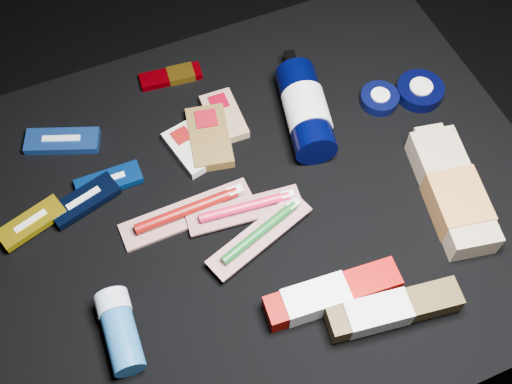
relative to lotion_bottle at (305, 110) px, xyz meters
name	(u,v)px	position (x,y,z in m)	size (l,w,h in m)	color
ground	(251,296)	(-0.15, -0.12, -0.44)	(3.00, 3.00, 0.00)	black
cloth_table	(251,257)	(-0.15, -0.12, -0.24)	(0.98, 0.78, 0.40)	black
luna_bar_0	(62,141)	(-0.40, 0.12, -0.03)	(0.13, 0.09, 0.02)	#1E4FB5
luna_bar_1	(109,181)	(-0.35, 0.01, -0.03)	(0.11, 0.04, 0.01)	navy
luna_bar_2	(84,200)	(-0.40, -0.01, -0.02)	(0.12, 0.07, 0.02)	black
luna_bar_3	(32,223)	(-0.49, -0.02, -0.02)	(0.11, 0.07, 0.01)	gold
clif_bar_0	(209,135)	(-0.17, 0.03, -0.03)	(0.09, 0.14, 0.02)	brown
clif_bar_1	(189,147)	(-0.21, 0.03, -0.03)	(0.07, 0.11, 0.02)	beige
clif_bar_2	(223,115)	(-0.13, 0.07, -0.03)	(0.06, 0.11, 0.02)	#997754
power_bar	(174,76)	(-0.18, 0.19, -0.03)	(0.12, 0.05, 0.01)	#7D0006
lotion_bottle	(305,110)	(0.00, 0.00, 0.00)	(0.11, 0.23, 0.07)	black
cream_tin_upper	(379,98)	(0.14, -0.01, -0.03)	(0.07, 0.07, 0.02)	black
cream_tin_lower	(420,91)	(0.22, -0.02, -0.02)	(0.08, 0.08, 0.03)	black
bodywash_bottle	(453,193)	(0.15, -0.24, -0.01)	(0.12, 0.24, 0.05)	tan
deodorant_stick	(120,330)	(-0.41, -0.24, -0.01)	(0.05, 0.12, 0.05)	#1C568F
toothbrush_pack_0	(189,212)	(-0.25, -0.09, -0.03)	(0.22, 0.05, 0.02)	#B0AAA3
toothbrush_pack_1	(246,208)	(-0.16, -0.13, -0.02)	(0.19, 0.06, 0.02)	#A6A19B
toothbrush_pack_2	(261,233)	(-0.16, -0.18, -0.01)	(0.19, 0.10, 0.02)	#B3ACA7
toothpaste_carton_red	(326,296)	(-0.11, -0.31, -0.02)	(0.21, 0.06, 0.04)	#8A0300
toothpaste_carton_green	(388,311)	(-0.04, -0.37, -0.01)	(0.20, 0.07, 0.04)	#403115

